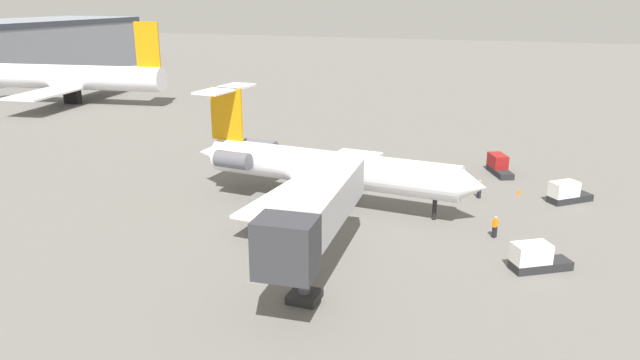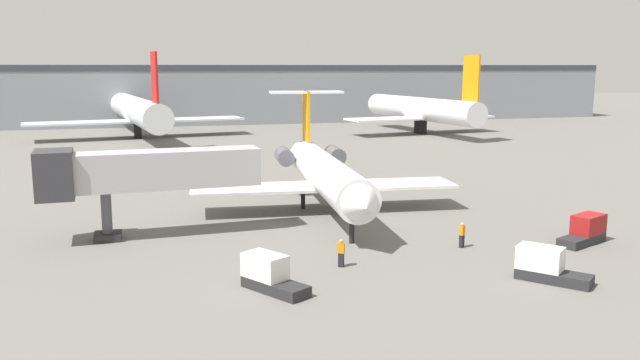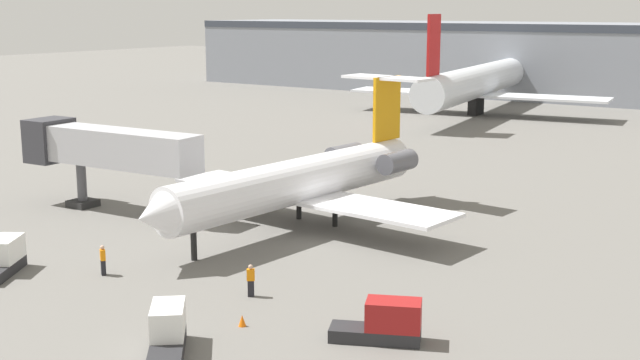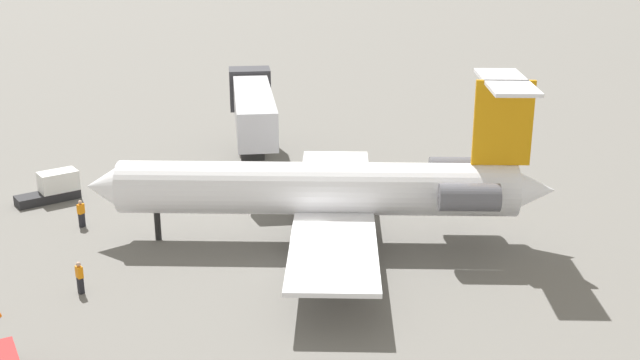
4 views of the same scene
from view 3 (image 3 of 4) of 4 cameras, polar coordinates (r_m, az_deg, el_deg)
ground_plane at (r=52.48m, az=0.94°, el=-4.20°), size 400.00×400.00×0.10m
regional_jet at (r=54.93m, az=-1.09°, el=0.09°), size 21.94×26.57×9.44m
jet_bridge at (r=61.19m, az=-14.90°, el=2.19°), size 14.99×3.77×6.32m
ground_crew_marshaller at (r=42.34m, az=-4.79°, el=-6.90°), size 0.48×0.45×1.69m
ground_crew_loader at (r=47.02m, az=-14.73°, el=-5.35°), size 0.48×0.44×1.69m
baggage_tug_lead at (r=36.44m, az=-10.45°, el=-10.25°), size 3.66×3.95×1.90m
baggage_tug_trailing at (r=49.10m, az=-20.99°, el=-5.05°), size 3.30×4.14×1.90m
baggage_tug_spare at (r=36.87m, az=4.53°, el=-9.81°), size 4.22×2.94×1.90m
traffic_cone_near at (r=38.78m, az=-5.38°, el=-9.61°), size 0.36×0.36×0.55m
parked_airliner_west_end at (r=115.35m, az=10.72°, el=6.62°), size 35.63×42.01×13.73m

